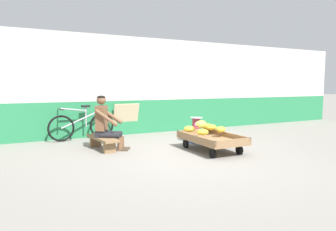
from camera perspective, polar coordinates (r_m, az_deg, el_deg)
The scene contains 11 objects.
ground_plane at distance 5.63m, azimuth 4.96°, elevation -8.19°, with size 80.00×80.00×0.00m, color gray.
back_wall at distance 8.49m, azimuth -7.10°, elevation 5.55°, with size 16.00×0.30×2.66m.
banana_cart at distance 6.28m, azimuth 8.17°, elevation -4.53°, with size 0.85×1.45×0.36m.
banana_pile at distance 6.45m, azimuth 6.97°, elevation -2.24°, with size 0.86×0.91×0.26m.
low_bench at distance 6.52m, azimuth -12.33°, elevation -4.58°, with size 0.43×1.13×0.27m.
vendor_seated at distance 6.44m, azimuth -11.66°, elevation -1.38°, with size 0.74×0.66×1.14m.
plastic_crate at distance 7.26m, azimuth 5.32°, elevation -3.82°, with size 0.36×0.28×0.30m.
weighing_scale at distance 7.21m, azimuth 5.34°, elevation -1.45°, with size 0.30×0.30×0.29m.
bicycle_near_left at distance 7.81m, azimuth -15.92°, elevation -1.84°, with size 1.66×0.48×0.86m.
sign_board at distance 8.32m, azimuth -8.00°, elevation -0.70°, with size 0.70×0.30×0.86m.
shopping_bag at distance 7.10m, azimuth 8.75°, elevation -4.33°, with size 0.18×0.12×0.24m, color #3370B7.
Camera 1 is at (-2.91, -4.63, 1.35)m, focal length 32.29 mm.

